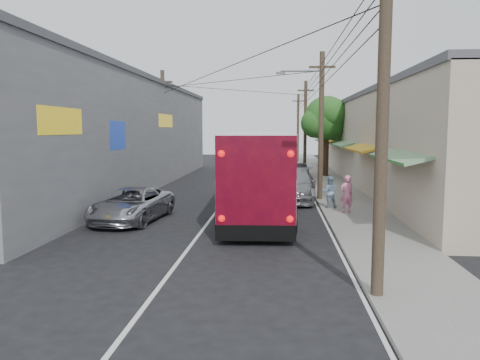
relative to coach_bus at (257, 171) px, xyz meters
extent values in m
plane|color=black|center=(-1.93, -9.11, -1.94)|extent=(120.00, 120.00, 0.00)
cube|color=slate|center=(4.57, 10.89, -1.88)|extent=(3.00, 80.00, 0.12)
cube|color=#B7A692|center=(9.07, 12.89, 1.06)|extent=(6.00, 40.00, 6.00)
cube|color=#4C4C51|center=(9.07, 12.89, 4.16)|extent=(6.20, 40.00, 0.30)
cube|color=#197220|center=(5.77, -3.11, 0.96)|extent=(1.39, 6.00, 0.46)
cube|color=orange|center=(5.77, 4.89, 0.96)|extent=(1.39, 6.00, 0.46)
cube|color=#197220|center=(5.77, 12.89, 0.96)|extent=(1.39, 6.00, 0.46)
cube|color=orange|center=(5.77, 20.89, 0.96)|extent=(1.39, 6.00, 0.46)
cube|color=#197220|center=(5.77, 28.89, 0.96)|extent=(1.39, 6.00, 0.46)
cube|color=slate|center=(-10.43, 8.89, 1.56)|extent=(7.00, 36.00, 7.00)
cube|color=#4C4C51|center=(-10.43, 8.89, 5.16)|extent=(7.20, 36.00, 0.30)
cube|color=yellow|center=(-6.98, -5.11, 2.26)|extent=(0.12, 3.50, 1.00)
cube|color=#1433A5|center=(-6.98, 0.89, 1.66)|extent=(0.12, 2.20, 1.40)
cube|color=yellow|center=(-6.98, 10.89, 2.56)|extent=(0.12, 4.00, 0.90)
cylinder|color=#473828|center=(3.27, -11.11, 2.06)|extent=(0.28, 0.28, 8.00)
cylinder|color=#473828|center=(3.27, 3.89, 2.06)|extent=(0.28, 0.28, 8.00)
cube|color=#473828|center=(3.27, 3.89, 5.26)|extent=(1.40, 0.12, 0.12)
cylinder|color=#473828|center=(3.27, 18.89, 2.06)|extent=(0.28, 0.28, 8.00)
cube|color=#473828|center=(3.27, 18.89, 5.26)|extent=(1.40, 0.12, 0.12)
cylinder|color=#473828|center=(3.27, 33.89, 2.06)|extent=(0.28, 0.28, 8.00)
cube|color=#473828|center=(3.27, 33.89, 5.26)|extent=(1.40, 0.12, 0.12)
cylinder|color=#473828|center=(-7.13, 10.89, 2.06)|extent=(0.28, 0.28, 8.00)
cube|color=#473828|center=(-7.13, 10.89, 5.26)|extent=(1.40, 0.12, 0.12)
cylinder|color=#59595E|center=(2.17, 3.89, 5.06)|extent=(2.20, 0.10, 0.10)
cube|color=#59595E|center=(1.07, 3.89, 4.96)|extent=(0.50, 0.18, 0.12)
cylinder|color=#3F2B19|center=(4.87, 16.89, 0.06)|extent=(0.44, 0.44, 4.00)
sphere|color=#134A18|center=(4.87, 16.89, 2.86)|extent=(3.60, 3.60, 3.60)
sphere|color=#134A18|center=(5.87, 17.49, 2.26)|extent=(2.60, 2.60, 2.60)
sphere|color=#134A18|center=(3.97, 16.49, 2.46)|extent=(2.40, 2.40, 2.40)
sphere|color=#134A18|center=(5.27, 15.89, 3.26)|extent=(2.20, 2.20, 2.20)
sphere|color=#134A18|center=(4.57, 17.79, 3.06)|extent=(2.00, 2.00, 2.00)
cube|color=white|center=(0.00, -0.11, -0.71)|extent=(3.19, 12.95, 2.04)
cube|color=black|center=(-0.02, 0.43, 0.79)|extent=(3.13, 10.81, 1.07)
cube|color=white|center=(0.00, -0.11, 1.54)|extent=(3.19, 12.95, 0.54)
cube|color=maroon|center=(0.26, -6.55, 0.20)|extent=(2.66, 0.19, 3.11)
cube|color=black|center=(0.26, -6.55, -1.46)|extent=(2.68, 0.21, 0.54)
sphere|color=red|center=(-0.86, -6.63, -0.98)|extent=(0.24, 0.24, 0.24)
sphere|color=red|center=(1.39, -6.54, -0.98)|extent=(0.24, 0.24, 0.24)
sphere|color=red|center=(-0.86, -6.63, 1.17)|extent=(0.24, 0.24, 0.24)
sphere|color=red|center=(1.39, -6.54, 1.17)|extent=(0.24, 0.24, 0.24)
cylinder|color=black|center=(-1.15, -4.66, -1.41)|extent=(0.36, 1.08, 1.07)
cylinder|color=black|center=(1.52, -4.55, -1.41)|extent=(0.36, 1.08, 1.07)
cylinder|color=black|center=(-1.46, 3.05, -1.41)|extent=(0.36, 1.08, 1.07)
cylinder|color=black|center=(1.21, 3.16, -1.41)|extent=(0.36, 1.08, 1.07)
cylinder|color=black|center=(-1.53, 4.65, -1.41)|extent=(0.36, 1.08, 1.07)
cylinder|color=black|center=(1.15, 4.76, -1.41)|extent=(0.36, 1.08, 1.07)
imported|color=#B6B5BC|center=(-5.20, -2.50, -1.24)|extent=(2.88, 5.30, 1.41)
imported|color=gray|center=(1.87, 3.89, -1.10)|extent=(2.86, 5.98, 1.68)
imported|color=#252429|center=(2.67, 15.38, -1.27)|extent=(1.79, 3.99, 1.33)
imported|color=black|center=(1.87, 17.89, -1.27)|extent=(1.71, 4.17, 1.35)
imported|color=pink|center=(4.11, -0.31, -0.97)|extent=(0.71, 0.56, 1.71)
imported|color=#82A1BD|center=(3.47, 0.98, -1.06)|extent=(0.75, 0.58, 1.53)
camera|label=1|loc=(0.99, -21.72, 1.95)|focal=35.00mm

